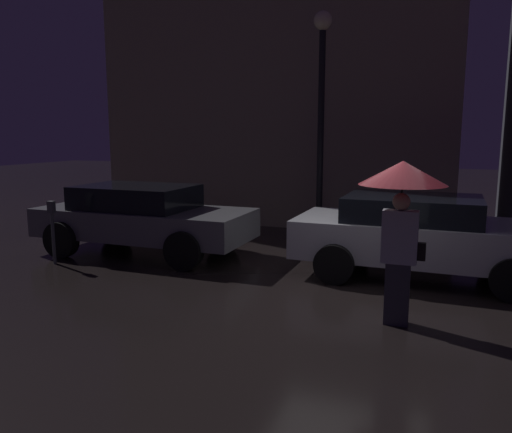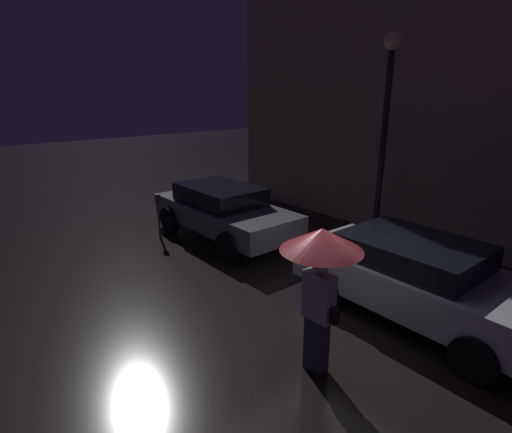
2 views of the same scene
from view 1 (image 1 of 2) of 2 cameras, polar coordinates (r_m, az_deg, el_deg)
The scene contains 7 objects.
ground_plane at distance 7.74m, azimuth 10.61°, elevation -8.96°, with size 60.00×60.00×0.00m, color black.
building_facade_left at distance 14.63m, azimuth 2.93°, elevation 19.66°, with size 9.42×3.00×10.03m.
parked_car_grey at distance 10.38m, azimuth -12.84°, elevation -0.04°, with size 4.39×2.00×1.39m.
parked_car_silver at distance 8.89m, azimuth 18.18°, elevation -1.90°, with size 4.26×2.02×1.38m.
pedestrian_with_umbrella at distance 6.43m, azimuth 16.33°, elevation 2.30°, with size 1.08×1.08×2.09m.
parking_meter at distance 10.02m, azimuth -22.23°, elevation -0.91°, with size 0.12×0.10×1.19m.
street_lamp_near at distance 11.21m, azimuth 7.50°, elevation 14.08°, with size 0.40×0.40×4.99m.
Camera 1 is at (1.13, -7.26, 2.43)m, focal length 35.00 mm.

